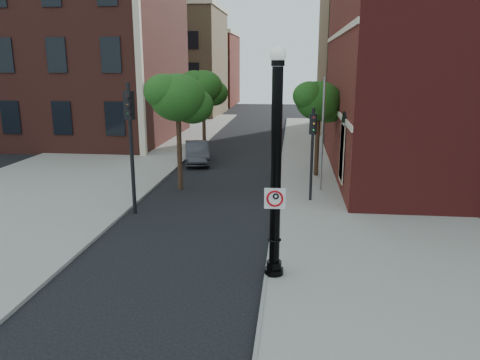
# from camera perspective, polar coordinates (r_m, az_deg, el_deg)

# --- Properties ---
(ground) EXTENTS (120.00, 120.00, 0.00)m
(ground) POSITION_cam_1_polar(r_m,az_deg,el_deg) (13.92, -5.42, -11.39)
(ground) COLOR black
(ground) RESTS_ON ground
(sidewalk_right) EXTENTS (8.00, 60.00, 0.12)m
(sidewalk_right) POSITION_cam_1_polar(r_m,az_deg,el_deg) (23.29, 14.43, -1.13)
(sidewalk_right) COLOR gray
(sidewalk_right) RESTS_ON ground
(sidewalk_left) EXTENTS (10.00, 50.00, 0.12)m
(sidewalk_left) POSITION_cam_1_polar(r_m,az_deg,el_deg) (33.00, -14.41, 3.24)
(sidewalk_left) COLOR gray
(sidewalk_left) RESTS_ON ground
(curb_edge) EXTENTS (0.10, 60.00, 0.14)m
(curb_edge) POSITION_cam_1_polar(r_m,az_deg,el_deg) (23.06, 4.67, -0.85)
(curb_edge) COLOR gray
(curb_edge) RESTS_ON ground
(victorian_building) EXTENTS (18.60, 14.60, 17.95)m
(victorian_building) POSITION_cam_1_polar(r_m,az_deg,el_deg) (40.90, -21.72, 16.94)
(victorian_building) COLOR #5E2A23
(victorian_building) RESTS_ON ground
(bg_building_tan_a) EXTENTS (12.00, 12.00, 12.00)m
(bg_building_tan_a) POSITION_cam_1_polar(r_m,az_deg,el_deg) (58.18, -8.40, 13.86)
(bg_building_tan_a) COLOR #967852
(bg_building_tan_a) RESTS_ON ground
(bg_building_red) EXTENTS (12.00, 12.00, 10.00)m
(bg_building_red) POSITION_cam_1_polar(r_m,az_deg,el_deg) (71.82, -5.47, 13.13)
(bg_building_red) COLOR maroon
(bg_building_red) RESTS_ON ground
(bg_building_tan_b) EXTENTS (22.00, 14.00, 14.00)m
(bg_building_tan_b) POSITION_cam_1_polar(r_m,az_deg,el_deg) (44.35, 24.73, 14.08)
(bg_building_tan_b) COLOR #967852
(bg_building_tan_b) RESTS_ON ground
(lamppost) EXTENTS (0.54, 0.54, 6.39)m
(lamppost) POSITION_cam_1_polar(r_m,az_deg,el_deg) (12.71, 4.38, 0.30)
(lamppost) COLOR black
(lamppost) RESTS_ON ground
(no_parking_sign) EXTENTS (0.58, 0.08, 0.58)m
(no_parking_sign) POSITION_cam_1_polar(r_m,az_deg,el_deg) (12.69, 4.29, -2.24)
(no_parking_sign) COLOR white
(no_parking_sign) RESTS_ON ground
(parked_car) EXTENTS (2.26, 4.23, 1.32)m
(parked_car) POSITION_cam_1_polar(r_m,az_deg,el_deg) (28.89, -5.26, 3.36)
(parked_car) COLOR #2F2F34
(parked_car) RESTS_ON ground
(traffic_signal_left) EXTENTS (0.38, 0.45, 5.26)m
(traffic_signal_left) POSITION_cam_1_polar(r_m,az_deg,el_deg) (18.92, -13.25, 6.31)
(traffic_signal_left) COLOR black
(traffic_signal_left) RESTS_ON ground
(traffic_signal_right) EXTENTS (0.32, 0.37, 4.17)m
(traffic_signal_right) POSITION_cam_1_polar(r_m,az_deg,el_deg) (20.28, 8.84, 4.89)
(traffic_signal_right) COLOR black
(traffic_signal_right) RESTS_ON ground
(utility_pole) EXTENTS (0.11, 0.11, 5.37)m
(utility_pole) POSITION_cam_1_polar(r_m,az_deg,el_deg) (22.09, 10.00, 5.26)
(utility_pole) COLOR #999999
(utility_pole) RESTS_ON ground
(street_tree_a) EXTENTS (3.07, 2.78, 5.53)m
(street_tree_a) POSITION_cam_1_polar(r_m,az_deg,el_deg) (22.32, -7.47, 9.78)
(street_tree_a) COLOR #302013
(street_tree_a) RESTS_ON ground
(street_tree_b) EXTENTS (3.09, 2.79, 5.56)m
(street_tree_b) POSITION_cam_1_polar(r_m,az_deg,el_deg) (31.91, -4.42, 11.12)
(street_tree_b) COLOR #302013
(street_tree_b) RESTS_ON ground
(street_tree_c) EXTENTS (2.83, 2.56, 5.11)m
(street_tree_c) POSITION_cam_1_polar(r_m,az_deg,el_deg) (25.00, 9.65, 9.36)
(street_tree_c) COLOR #302013
(street_tree_c) RESTS_ON ground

